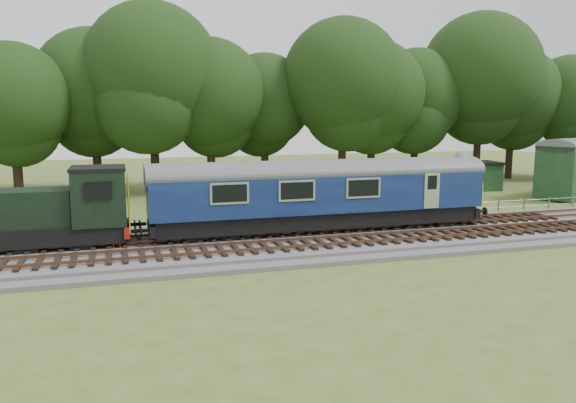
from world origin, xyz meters
name	(u,v)px	position (x,y,z in m)	size (l,w,h in m)	color
ground	(285,245)	(0.00, 0.00, 0.00)	(120.00, 120.00, 0.00)	#406324
ballast	(285,242)	(0.00, 0.00, 0.17)	(70.00, 7.00, 0.35)	#4C4C4F
track_north	(277,232)	(0.00, 1.40, 0.42)	(67.20, 2.40, 0.21)	black
track_south	(294,244)	(0.00, -1.60, 0.42)	(67.20, 2.40, 0.21)	black
fence	(263,228)	(0.00, 4.50, 0.00)	(64.00, 0.12, 1.00)	#6B6054
tree_line	(214,189)	(0.00, 22.00, 0.00)	(70.00, 8.00, 18.00)	black
dmu_railcar	(321,189)	(2.44, 1.40, 2.61)	(18.05, 2.86, 3.88)	black
shunter_loco	(38,214)	(-11.48, 1.40, 1.97)	(8.91, 2.60, 3.38)	black
worker	(116,230)	(-8.05, 0.41, 1.20)	(0.62, 0.41, 1.70)	#EC470C
shed	(480,175)	(22.20, 15.22, 1.24)	(3.31, 3.31, 2.45)	#18361A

